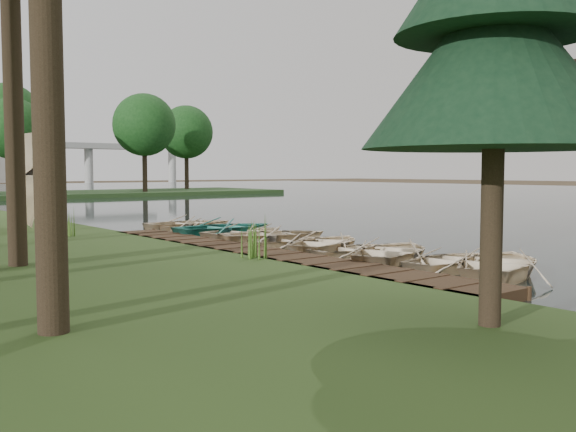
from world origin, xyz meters
TOP-DOWN VIEW (x-y plane):
  - ground at (0.00, 0.00)m, footprint 300.00×300.00m
  - water at (30.00, 20.00)m, footprint 130.00×200.00m
  - boardwalk at (-1.60, 0.00)m, footprint 1.60×16.00m
  - peninsula at (8.00, 50.00)m, footprint 50.00×14.00m
  - far_trees at (4.67, 50.00)m, footprint 45.60×5.60m
  - building_a at (30.00, 140.00)m, footprint 10.00×8.00m
  - rowboat_0 at (1.25, -5.97)m, footprint 4.47×3.90m
  - rowboat_1 at (1.10, -4.70)m, footprint 3.24×2.42m
  - rowboat_2 at (0.93, -2.85)m, footprint 4.48×3.96m
  - rowboat_3 at (0.87, -1.49)m, footprint 3.22×2.46m
  - rowboat_4 at (1.10, 0.03)m, footprint 4.19×3.66m
  - rowboat_5 at (0.90, 1.41)m, footprint 3.45×2.84m
  - rowboat_6 at (1.05, 2.71)m, footprint 4.38×3.67m
  - rowboat_7 at (1.10, 4.51)m, footprint 3.63×2.72m
  - rowboat_8 at (1.09, 5.86)m, footprint 4.11×3.02m
  - rowboat_9 at (1.04, 7.56)m, footprint 4.02×3.50m
  - rowboat_10 at (1.14, 8.71)m, footprint 3.99×3.07m
  - stored_rowboat at (-4.49, 11.46)m, footprint 3.84×2.80m
  - pine_tree at (-4.10, -9.31)m, footprint 3.80×3.80m
  - reeds_0 at (-2.60, -1.02)m, footprint 0.60×0.60m
  - reeds_1 at (-2.60, -1.27)m, footprint 0.60×0.60m
  - reeds_2 at (-5.48, 6.65)m, footprint 0.60×0.60m
  - reeds_3 at (-4.38, 7.45)m, footprint 0.60×0.60m

SIDE VIEW (x-z plane):
  - ground at x=0.00m, z-range 0.00..0.00m
  - water at x=30.00m, z-range 0.00..0.05m
  - boardwalk at x=-1.60m, z-range 0.00..0.30m
  - peninsula at x=8.00m, z-range 0.00..0.45m
  - rowboat_3 at x=0.87m, z-range 0.05..0.67m
  - rowboat_5 at x=0.90m, z-range 0.05..0.67m
  - rowboat_1 at x=1.10m, z-range 0.05..0.69m
  - rowboat_9 at x=1.04m, z-range 0.05..0.74m
  - rowboat_7 at x=1.10m, z-range 0.05..0.76m
  - rowboat_4 at x=1.10m, z-range 0.05..0.77m
  - rowboat_10 at x=1.14m, z-range 0.05..0.82m
  - rowboat_2 at x=0.93m, z-range 0.05..0.82m
  - rowboat_0 at x=1.25m, z-range 0.05..0.82m
  - rowboat_6 at x=1.05m, z-range 0.05..0.83m
  - rowboat_8 at x=1.09m, z-range 0.05..0.88m
  - stored_rowboat at x=-4.49m, z-range 0.30..1.08m
  - reeds_2 at x=-5.48m, z-range 0.30..1.24m
  - reeds_0 at x=-2.60m, z-range 0.30..1.30m
  - reeds_3 at x=-4.38m, z-range 0.30..1.35m
  - reeds_1 at x=-2.60m, z-range 0.30..1.45m
  - pine_tree at x=-4.10m, z-range 1.09..8.77m
  - far_trees at x=4.67m, z-range 2.03..10.83m
  - building_a at x=30.00m, z-range 0.00..18.00m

